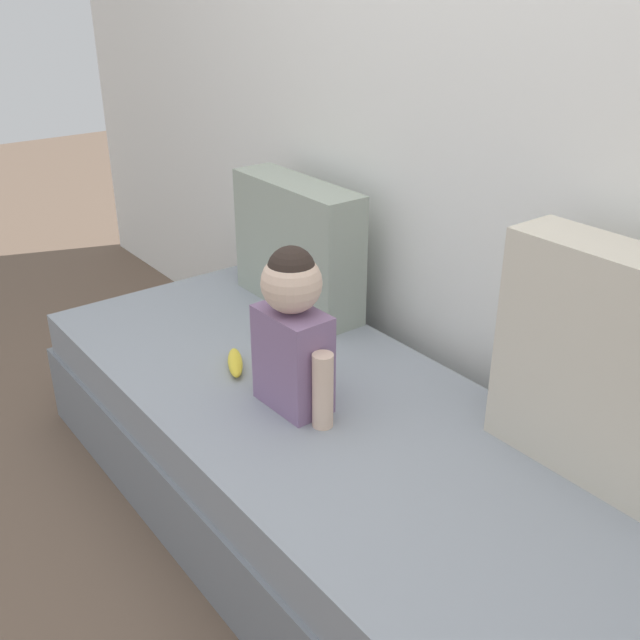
{
  "coord_description": "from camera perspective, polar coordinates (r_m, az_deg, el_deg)",
  "views": [
    {
      "loc": [
        1.38,
        -1.07,
        1.52
      ],
      "look_at": [
        -0.03,
        0.0,
        0.67
      ],
      "focal_mm": 41.49,
      "sensor_mm": 36.0,
      "label": 1
    }
  ],
  "objects": [
    {
      "name": "ground_plane",
      "position": [
        2.31,
        0.47,
        -15.46
      ],
      "size": [
        12.0,
        12.0,
        0.0
      ],
      "primitive_type": "plane",
      "color": "brown"
    },
    {
      "name": "throw_pillow_left",
      "position": [
        2.57,
        -1.76,
        5.79
      ],
      "size": [
        0.56,
        0.16,
        0.45
      ],
      "primitive_type": "cube",
      "color": "#99A393",
      "rests_on": "couch"
    },
    {
      "name": "couch",
      "position": [
        2.18,
        0.49,
        -11.33
      ],
      "size": [
        2.17,
        0.87,
        0.42
      ],
      "color": "gray",
      "rests_on": "ground"
    },
    {
      "name": "banana",
      "position": [
        2.24,
        -6.56,
        -3.28
      ],
      "size": [
        0.17,
        0.12,
        0.04
      ],
      "primitive_type": "ellipsoid",
      "rotation": [
        0.0,
        0.0,
        -0.49
      ],
      "color": "yellow",
      "rests_on": "couch"
    },
    {
      "name": "throw_pillow_right",
      "position": [
        1.8,
        21.0,
        -3.28
      ],
      "size": [
        0.5,
        0.16,
        0.56
      ],
      "primitive_type": "cube",
      "color": "beige",
      "rests_on": "couch"
    },
    {
      "name": "back_wall",
      "position": [
        2.15,
        13.26,
        18.82
      ],
      "size": [
        5.37,
        0.1,
        2.58
      ],
      "primitive_type": "cube",
      "color": "white",
      "rests_on": "ground"
    },
    {
      "name": "toddler",
      "position": [
        1.95,
        -2.15,
        -0.65
      ],
      "size": [
        0.32,
        0.16,
        0.46
      ],
      "color": "gray",
      "rests_on": "couch"
    }
  ]
}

